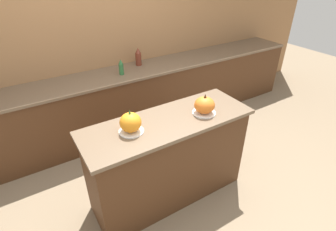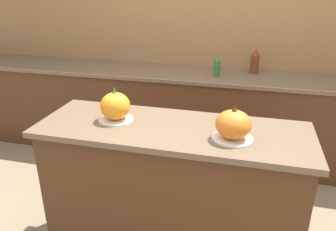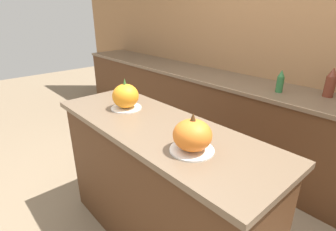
# 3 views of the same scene
# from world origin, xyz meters

# --- Properties ---
(wall_back) EXTENTS (8.00, 0.06, 2.50)m
(wall_back) POSITION_xyz_m (0.00, 1.70, 1.25)
(wall_back) COLOR #9E7047
(wall_back) RESTS_ON ground_plane
(kitchen_island) EXTENTS (1.60, 0.57, 0.93)m
(kitchen_island) POSITION_xyz_m (0.00, 0.00, 0.47)
(kitchen_island) COLOR #4C2D19
(kitchen_island) RESTS_ON ground_plane
(back_counter) EXTENTS (6.00, 0.60, 0.89)m
(back_counter) POSITION_xyz_m (0.00, 1.37, 0.45)
(back_counter) COLOR #4C2D19
(back_counter) RESTS_ON ground_plane
(pumpkin_cake_left) EXTENTS (0.21, 0.21, 0.21)m
(pumpkin_cake_left) POSITION_xyz_m (-0.36, 0.02, 1.02)
(pumpkin_cake_left) COLOR white
(pumpkin_cake_left) RESTS_ON kitchen_island
(pumpkin_cake_right) EXTENTS (0.22, 0.22, 0.20)m
(pumpkin_cake_right) POSITION_xyz_m (0.35, -0.07, 1.01)
(pumpkin_cake_right) COLOR white
(pumpkin_cake_right) RESTS_ON kitchen_island
(bottle_tall) EXTENTS (0.08, 0.08, 0.25)m
(bottle_tall) POSITION_xyz_m (0.44, 1.50, 1.01)
(bottle_tall) COLOR maroon
(bottle_tall) RESTS_ON back_counter
(bottle_short) EXTENTS (0.06, 0.06, 0.20)m
(bottle_short) POSITION_xyz_m (0.11, 1.31, 0.99)
(bottle_short) COLOR #2D6B38
(bottle_short) RESTS_ON back_counter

